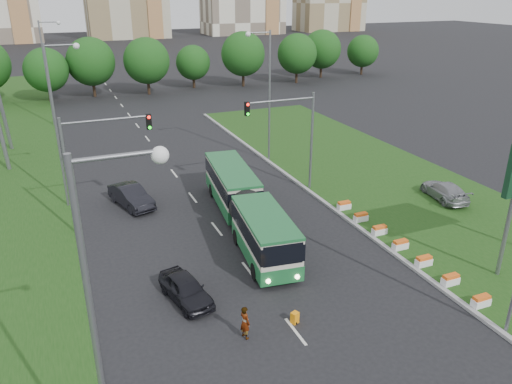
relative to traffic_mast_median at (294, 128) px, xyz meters
name	(u,v)px	position (x,y,z in m)	size (l,w,h in m)	color
ground	(295,261)	(-4.78, -10.00, -5.35)	(360.00, 360.00, 0.00)	black
grass_median	(390,185)	(8.22, -2.00, -5.27)	(14.00, 60.00, 0.15)	#193F12
median_kerb	(318,197)	(1.27, -2.00, -5.26)	(0.30, 60.00, 0.18)	gray
lane_markings	(169,167)	(-7.78, 10.00, -5.35)	(0.20, 100.00, 0.01)	silver
flower_planters	(400,245)	(1.92, -11.40, -4.90)	(1.10, 13.70, 0.60)	white
traffic_mast_median	(294,128)	(0.00, 0.00, 0.00)	(5.76, 0.32, 8.00)	slate
traffic_mast_left	(91,156)	(-15.16, -1.00, 0.00)	(5.76, 0.32, 8.00)	slate
street_lamps	(196,130)	(-7.78, 0.00, 0.65)	(36.00, 60.00, 12.00)	slate
tree_line	(195,61)	(5.22, 45.00, -0.85)	(120.00, 8.00, 9.00)	#134813
articulated_bus	(244,206)	(-5.95, -4.51, -3.72)	(2.52, 16.16, 2.66)	beige
car_left_near	(186,289)	(-11.96, -11.41, -4.65)	(1.65, 4.10, 1.40)	black
car_left_far	(131,196)	(-12.49, 2.22, -4.55)	(1.70, 4.86, 1.60)	black
car_median	(445,191)	(10.14, -6.12, -4.51)	(1.93, 4.74, 1.37)	#919399
pedestrian	(245,322)	(-10.19, -15.44, -4.49)	(0.63, 0.41, 1.71)	gray
shopping_trolley	(295,318)	(-7.51, -15.37, -5.05)	(0.35, 0.37, 0.61)	orange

